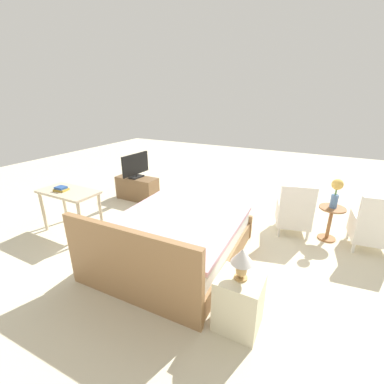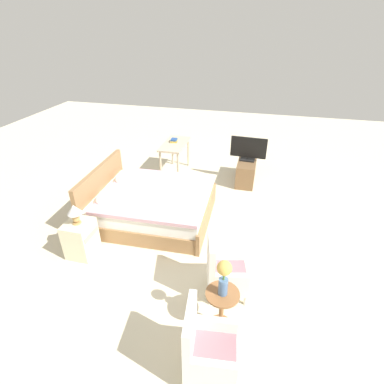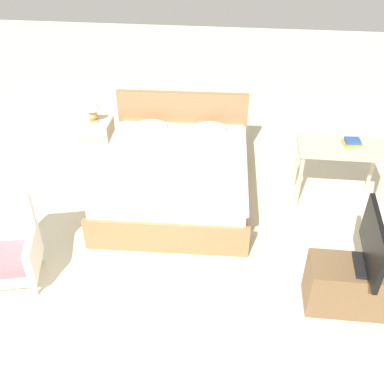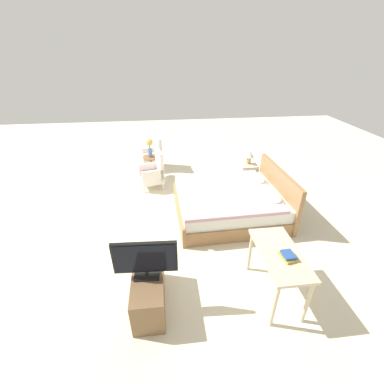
% 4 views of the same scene
% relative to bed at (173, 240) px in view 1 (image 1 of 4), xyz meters
% --- Properties ---
extents(ground_plane, '(16.00, 16.00, 0.00)m').
position_rel_bed_xyz_m(ground_plane, '(-0.10, -0.90, -0.30)').
color(ground_plane, beige).
extents(bed, '(1.86, 2.16, 0.96)m').
position_rel_bed_xyz_m(bed, '(0.00, 0.00, 0.00)').
color(bed, '#997047').
rests_on(bed, ground_plane).
extents(armchair_by_window_left, '(0.60, 0.60, 0.92)m').
position_rel_bed_xyz_m(armchair_by_window_left, '(-2.57, -1.59, 0.08)').
color(armchair_by_window_left, white).
rests_on(armchair_by_window_left, ground_plane).
extents(armchair_by_window_right, '(0.65, 0.65, 0.92)m').
position_rel_bed_xyz_m(armchair_by_window_right, '(-1.45, -1.59, 0.08)').
color(armchair_by_window_right, white).
rests_on(armchair_by_window_right, ground_plane).
extents(side_table, '(0.40, 0.40, 0.57)m').
position_rel_bed_xyz_m(side_table, '(-2.00, -1.66, 0.06)').
color(side_table, '#936038').
rests_on(side_table, ground_plane).
extents(flower_vase, '(0.17, 0.17, 0.48)m').
position_rel_bed_xyz_m(flower_vase, '(-2.00, -1.66, 0.57)').
color(flower_vase, '#4C709E').
rests_on(flower_vase, side_table).
extents(nightstand, '(0.44, 0.41, 0.60)m').
position_rel_bed_xyz_m(nightstand, '(-1.22, 0.71, 0.00)').
color(nightstand, beige).
rests_on(nightstand, ground_plane).
extents(table_lamp, '(0.22, 0.22, 0.33)m').
position_rel_bed_xyz_m(table_lamp, '(-1.22, 0.71, 0.51)').
color(table_lamp, tan).
rests_on(table_lamp, nightstand).
extents(tv_stand, '(0.96, 0.40, 0.52)m').
position_rel_bed_xyz_m(tv_stand, '(1.95, -1.61, -0.04)').
color(tv_stand, brown).
rests_on(tv_stand, ground_plane).
extents(tv_flatscreen, '(0.22, 0.80, 0.54)m').
position_rel_bed_xyz_m(tv_flatscreen, '(1.95, -1.61, 0.51)').
color(tv_flatscreen, black).
rests_on(tv_flatscreen, tv_stand).
extents(vanity_desk, '(1.04, 0.52, 0.76)m').
position_rel_bed_xyz_m(vanity_desk, '(1.98, 0.12, 0.35)').
color(vanity_desk, beige).
rests_on(vanity_desk, ground_plane).
extents(book_stack, '(0.23, 0.19, 0.07)m').
position_rel_bed_xyz_m(book_stack, '(2.09, 0.16, 0.49)').
color(book_stack, '#B79333').
rests_on(book_stack, vanity_desk).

